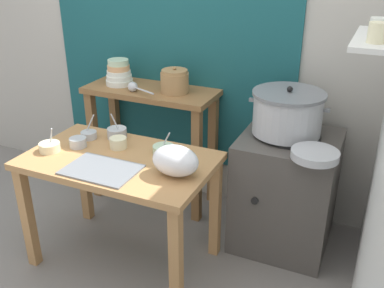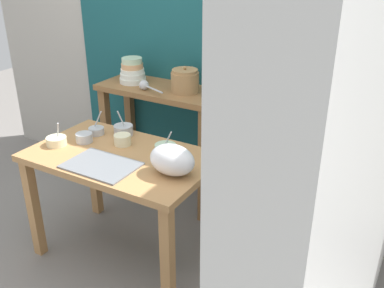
# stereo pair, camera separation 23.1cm
# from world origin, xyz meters

# --- Properties ---
(ground_plane) EXTENTS (9.00, 9.00, 0.00)m
(ground_plane) POSITION_xyz_m (0.00, 0.00, 0.00)
(ground_plane) COLOR gray
(wall_back) EXTENTS (4.40, 0.12, 2.60)m
(wall_back) POSITION_xyz_m (0.08, 1.10, 1.30)
(wall_back) COLOR #B2ADA3
(wall_back) RESTS_ON ground
(prep_table) EXTENTS (1.10, 0.66, 0.72)m
(prep_table) POSITION_xyz_m (-0.01, 0.10, 0.61)
(prep_table) COLOR #B27F4C
(prep_table) RESTS_ON ground
(back_shelf_table) EXTENTS (0.96, 0.40, 0.90)m
(back_shelf_table) POSITION_xyz_m (-0.20, 0.83, 0.68)
(back_shelf_table) COLOR olive
(back_shelf_table) RESTS_ON ground
(stove_block) EXTENTS (0.60, 0.61, 0.78)m
(stove_block) POSITION_xyz_m (0.85, 0.70, 0.38)
(stove_block) COLOR #4C4742
(stove_block) RESTS_ON ground
(steamer_pot) EXTENTS (0.49, 0.44, 0.30)m
(steamer_pot) POSITION_xyz_m (0.81, 0.72, 0.91)
(steamer_pot) COLOR #B7BABF
(steamer_pot) RESTS_ON stove_block
(clay_pot) EXTENTS (0.20, 0.20, 0.18)m
(clay_pot) POSITION_xyz_m (-0.01, 0.83, 0.98)
(clay_pot) COLOR #A37A4C
(clay_pot) RESTS_ON back_shelf_table
(bowl_stack_enamel) EXTENTS (0.20, 0.20, 0.19)m
(bowl_stack_enamel) POSITION_xyz_m (-0.46, 0.83, 0.98)
(bowl_stack_enamel) COLOR silver
(bowl_stack_enamel) RESTS_ON back_shelf_table
(ladle) EXTENTS (0.25, 0.12, 0.07)m
(ladle) POSITION_xyz_m (-0.27, 0.72, 0.94)
(ladle) COLOR #B7BABF
(ladle) RESTS_ON back_shelf_table
(serving_tray) EXTENTS (0.40, 0.28, 0.01)m
(serving_tray) POSITION_xyz_m (-0.01, -0.07, 0.72)
(serving_tray) COLOR slate
(serving_tray) RESTS_ON prep_table
(plastic_bag) EXTENTS (0.26, 0.18, 0.17)m
(plastic_bag) POSITION_xyz_m (0.38, 0.05, 0.80)
(plastic_bag) COLOR white
(plastic_bag) RESTS_ON prep_table
(wide_pan) EXTENTS (0.26, 0.26, 0.04)m
(wide_pan) POSITION_xyz_m (1.04, 0.43, 0.80)
(wide_pan) COLOR #B7BABF
(wide_pan) RESTS_ON stove_block
(prep_bowl_0) EXTENTS (0.13, 0.13, 0.13)m
(prep_bowl_0) POSITION_xyz_m (0.20, 0.26, 0.75)
(prep_bowl_0) COLOR #B7D1AD
(prep_bowl_0) RESTS_ON prep_table
(prep_bowl_1) EXTENTS (0.10, 0.10, 0.16)m
(prep_bowl_1) POSITION_xyz_m (-0.34, 0.26, 0.75)
(prep_bowl_1) COLOR #B7BABF
(prep_bowl_1) RESTS_ON prep_table
(prep_bowl_2) EXTENTS (0.10, 0.10, 0.06)m
(prep_bowl_2) POSITION_xyz_m (-0.32, 0.13, 0.75)
(prep_bowl_2) COLOR #B7BABF
(prep_bowl_2) RESTS_ON prep_table
(prep_bowl_3) EXTENTS (0.12, 0.12, 0.17)m
(prep_bowl_3) POSITION_xyz_m (-0.17, 0.33, 0.76)
(prep_bowl_3) COLOR #B7BABF
(prep_bowl_3) RESTS_ON prep_table
(prep_bowl_4) EXTENTS (0.10, 0.10, 0.07)m
(prep_bowl_4) POSITION_xyz_m (-0.09, 0.21, 0.76)
(prep_bowl_4) COLOR beige
(prep_bowl_4) RESTS_ON prep_table
(prep_bowl_5) EXTENTS (0.12, 0.12, 0.16)m
(prep_bowl_5) POSITION_xyz_m (-0.43, 0.01, 0.75)
(prep_bowl_5) COLOR beige
(prep_bowl_5) RESTS_ON prep_table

